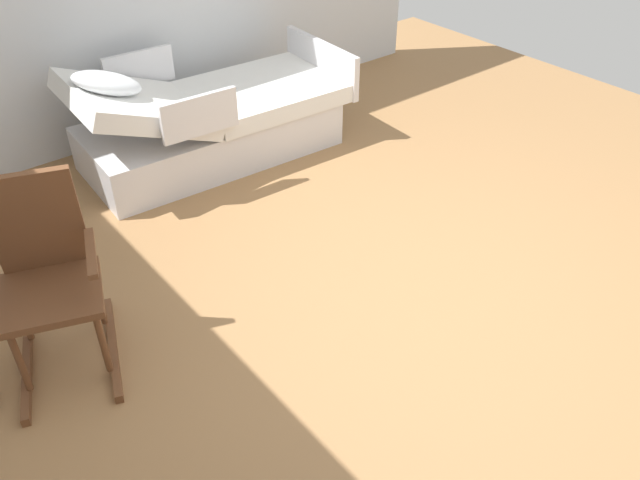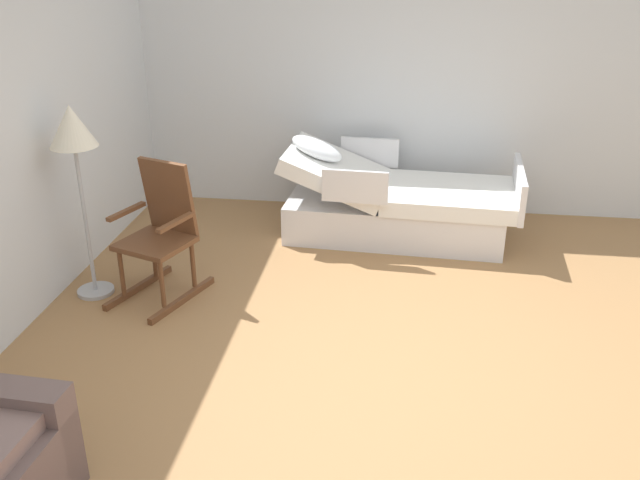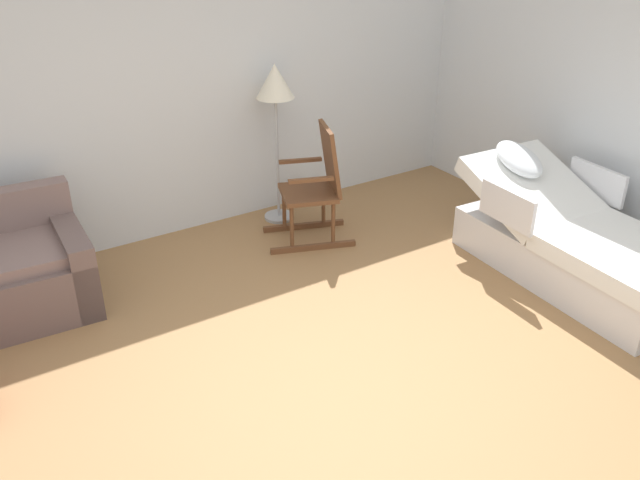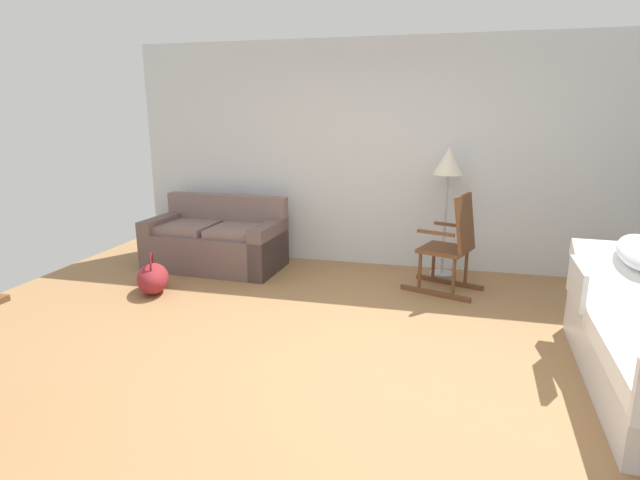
# 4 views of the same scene
# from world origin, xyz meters

# --- Properties ---
(ground_plane) EXTENTS (7.43, 7.43, 0.00)m
(ground_plane) POSITION_xyz_m (0.00, 0.00, 0.00)
(ground_plane) COLOR #9E7247
(side_wall) EXTENTS (0.10, 5.37, 2.70)m
(side_wall) POSITION_xyz_m (3.02, 0.00, 1.35)
(side_wall) COLOR silver
(side_wall) RESTS_ON ground
(hospital_bed) EXTENTS (1.09, 2.16, 0.94)m
(hospital_bed) POSITION_xyz_m (2.25, 0.05, 0.30)
(hospital_bed) COLOR silver
(hospital_bed) RESTS_ON ground
(rocking_chair) EXTENTS (0.88, 0.70, 1.05)m
(rocking_chair) POSITION_xyz_m (0.89, 1.77, 0.50)
(rocking_chair) COLOR brown
(rocking_chair) RESTS_ON ground
(floor_lamp) EXTENTS (0.34, 0.34, 1.48)m
(floor_lamp) POSITION_xyz_m (0.81, 2.32, 1.23)
(floor_lamp) COLOR #B2B5BA
(floor_lamp) RESTS_ON ground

